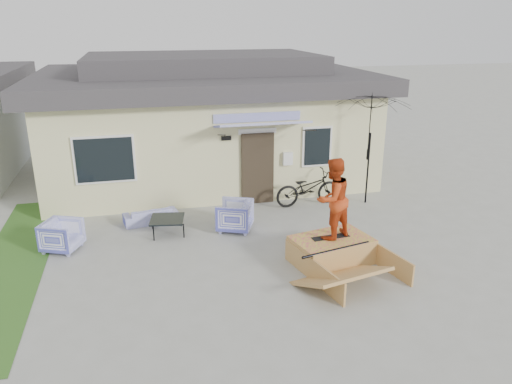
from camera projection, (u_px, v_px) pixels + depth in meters
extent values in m
plane|color=gray|center=(263.00, 280.00, 10.30)|extent=(90.00, 90.00, 0.00)
cube|color=#2D5A1F|center=(14.00, 264.00, 10.96)|extent=(1.40, 8.00, 0.01)
cube|color=beige|center=(205.00, 130.00, 17.13)|extent=(10.00, 7.00, 3.00)
cube|color=#333238|center=(203.00, 79.00, 16.55)|extent=(10.80, 7.80, 0.50)
cube|color=#333238|center=(203.00, 62.00, 16.37)|extent=(7.50, 4.50, 0.60)
cube|color=#31271B|center=(258.00, 169.00, 14.26)|extent=(0.95, 0.08, 2.10)
cube|color=white|center=(105.00, 160.00, 13.14)|extent=(1.60, 0.06, 1.30)
cube|color=white|center=(317.00, 146.00, 14.50)|extent=(0.90, 0.06, 1.20)
cube|color=#3F44BA|center=(262.00, 124.00, 13.33)|extent=(2.50, 1.09, 0.29)
imported|color=#3F44BA|center=(150.00, 213.00, 13.11)|extent=(1.45, 0.64, 0.55)
imported|color=#3F44BA|center=(62.00, 234.00, 11.49)|extent=(0.98, 1.01, 0.80)
imported|color=#3F44BA|center=(235.00, 214.00, 12.59)|extent=(1.05, 1.08, 0.86)
cube|color=black|center=(168.00, 226.00, 12.46)|extent=(0.95, 0.95, 0.40)
imported|color=black|center=(308.00, 184.00, 14.24)|extent=(2.00, 0.82, 1.25)
cylinder|color=black|center=(368.00, 168.00, 14.29)|extent=(0.05, 0.05, 2.10)
imported|color=black|center=(370.00, 145.00, 14.06)|extent=(2.50, 2.38, 0.90)
cube|color=black|center=(331.00, 237.00, 10.93)|extent=(0.88, 0.28, 0.05)
imported|color=#BB3C15|center=(333.00, 197.00, 10.62)|extent=(1.09, 0.99, 1.80)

